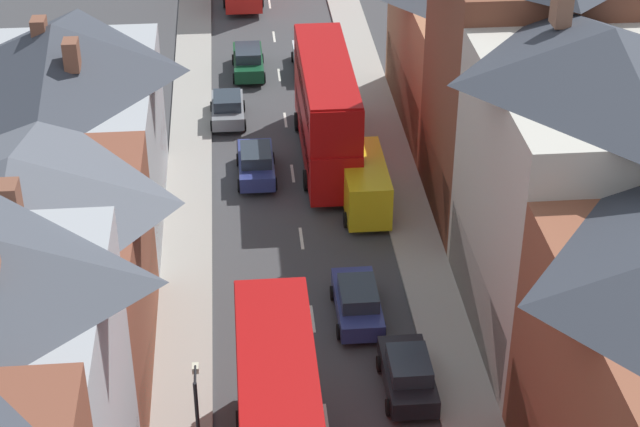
{
  "coord_description": "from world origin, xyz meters",
  "views": [
    {
      "loc": [
        -2.72,
        -10.28,
        25.92
      ],
      "look_at": [
        0.87,
        30.3,
        1.08
      ],
      "focal_mm": 60.0,
      "sensor_mm": 36.0,
      "label": 1
    }
  ],
  "objects_px": {
    "car_near_blue": "(408,374)",
    "car_parked_left_b": "(228,108)",
    "double_decker_bus_far_approaching": "(326,109)",
    "car_mid_black": "(248,60)",
    "car_parked_left_a": "(309,58)",
    "car_parked_right_a": "(256,163)",
    "delivery_van": "(364,183)",
    "car_near_silver": "(358,301)"
  },
  "relations": [
    {
      "from": "car_near_blue",
      "to": "car_parked_left_b",
      "type": "xyz_separation_m",
      "value": [
        -6.2,
        22.76,
        -0.02
      ]
    },
    {
      "from": "double_decker_bus_far_approaching",
      "to": "car_mid_black",
      "type": "distance_m",
      "value": 11.71
    },
    {
      "from": "car_near_blue",
      "to": "car_parked_left_a",
      "type": "xyz_separation_m",
      "value": [
        -1.3,
        29.16,
        0.01
      ]
    },
    {
      "from": "car_parked_left_a",
      "to": "car_parked_left_b",
      "type": "distance_m",
      "value": 8.06
    },
    {
      "from": "car_parked_left_a",
      "to": "car_parked_right_a",
      "type": "relative_size",
      "value": 1.05
    },
    {
      "from": "car_parked_left_a",
      "to": "car_mid_black",
      "type": "bearing_deg",
      "value": -177.97
    },
    {
      "from": "car_near_blue",
      "to": "delivery_van",
      "type": "bearing_deg",
      "value": 90.0
    },
    {
      "from": "double_decker_bus_far_approaching",
      "to": "delivery_van",
      "type": "relative_size",
      "value": 2.08
    },
    {
      "from": "double_decker_bus_far_approaching",
      "to": "car_parked_left_b",
      "type": "xyz_separation_m",
      "value": [
        -4.89,
        4.7,
        -2.01
      ]
    },
    {
      "from": "car_near_silver",
      "to": "delivery_van",
      "type": "distance_m",
      "value": 8.62
    },
    {
      "from": "delivery_van",
      "to": "car_parked_left_a",
      "type": "bearing_deg",
      "value": 94.62
    },
    {
      "from": "car_parked_left_b",
      "to": "delivery_van",
      "type": "height_order",
      "value": "delivery_van"
    },
    {
      "from": "car_near_blue",
      "to": "double_decker_bus_far_approaching",
      "type": "bearing_deg",
      "value": 94.14
    },
    {
      "from": "car_parked_right_a",
      "to": "delivery_van",
      "type": "bearing_deg",
      "value": -34.19
    },
    {
      "from": "double_decker_bus_far_approaching",
      "to": "car_near_silver",
      "type": "xyz_separation_m",
      "value": [
        0.01,
        -13.49,
        -2.0
      ]
    },
    {
      "from": "double_decker_bus_far_approaching",
      "to": "car_near_silver",
      "type": "height_order",
      "value": "double_decker_bus_far_approaching"
    },
    {
      "from": "car_near_blue",
      "to": "car_near_silver",
      "type": "relative_size",
      "value": 0.94
    },
    {
      "from": "double_decker_bus_far_approaching",
      "to": "car_parked_left_a",
      "type": "distance_m",
      "value": 11.27
    },
    {
      "from": "car_near_blue",
      "to": "car_parked_left_b",
      "type": "bearing_deg",
      "value": 105.24
    },
    {
      "from": "car_parked_left_a",
      "to": "delivery_van",
      "type": "relative_size",
      "value": 0.85
    },
    {
      "from": "car_parked_right_a",
      "to": "car_parked_left_b",
      "type": "relative_size",
      "value": 1.1
    },
    {
      "from": "car_near_blue",
      "to": "car_parked_left_a",
      "type": "bearing_deg",
      "value": 92.55
    },
    {
      "from": "car_parked_left_a",
      "to": "double_decker_bus_far_approaching",
      "type": "bearing_deg",
      "value": -90.05
    },
    {
      "from": "double_decker_bus_far_approaching",
      "to": "car_near_silver",
      "type": "relative_size",
      "value": 2.58
    },
    {
      "from": "car_near_blue",
      "to": "car_near_silver",
      "type": "bearing_deg",
      "value": 105.87
    },
    {
      "from": "double_decker_bus_far_approaching",
      "to": "delivery_van",
      "type": "distance_m",
      "value": 5.36
    },
    {
      "from": "car_parked_left_b",
      "to": "car_mid_black",
      "type": "bearing_deg",
      "value": 78.29
    },
    {
      "from": "car_parked_right_a",
      "to": "delivery_van",
      "type": "distance_m",
      "value": 5.95
    },
    {
      "from": "car_near_blue",
      "to": "delivery_van",
      "type": "relative_size",
      "value": 0.75
    },
    {
      "from": "delivery_van",
      "to": "car_mid_black",
      "type": "bearing_deg",
      "value": 107.07
    },
    {
      "from": "car_near_blue",
      "to": "car_mid_black",
      "type": "xyz_separation_m",
      "value": [
        -4.9,
        29.03,
        0.03
      ]
    },
    {
      "from": "double_decker_bus_far_approaching",
      "to": "car_near_blue",
      "type": "relative_size",
      "value": 2.76
    },
    {
      "from": "double_decker_bus_far_approaching",
      "to": "car_parked_left_b",
      "type": "relative_size",
      "value": 2.83
    },
    {
      "from": "double_decker_bus_far_approaching",
      "to": "car_parked_left_a",
      "type": "height_order",
      "value": "double_decker_bus_far_approaching"
    },
    {
      "from": "car_near_silver",
      "to": "car_parked_left_b",
      "type": "distance_m",
      "value": 18.84
    },
    {
      "from": "double_decker_bus_far_approaching",
      "to": "car_parked_right_a",
      "type": "distance_m",
      "value": 4.42
    },
    {
      "from": "double_decker_bus_far_approaching",
      "to": "car_parked_right_a",
      "type": "relative_size",
      "value": 2.57
    },
    {
      "from": "double_decker_bus_far_approaching",
      "to": "car_parked_right_a",
      "type": "height_order",
      "value": "double_decker_bus_far_approaching"
    },
    {
      "from": "car_parked_left_b",
      "to": "car_near_silver",
      "type": "bearing_deg",
      "value": -74.92
    },
    {
      "from": "car_near_silver",
      "to": "delivery_van",
      "type": "xyz_separation_m",
      "value": [
        1.3,
        8.51,
        0.52
      ]
    },
    {
      "from": "car_near_silver",
      "to": "car_parked_right_a",
      "type": "bearing_deg",
      "value": 106.92
    },
    {
      "from": "car_parked_right_a",
      "to": "double_decker_bus_far_approaching",
      "type": "bearing_deg",
      "value": 24.76
    }
  ]
}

